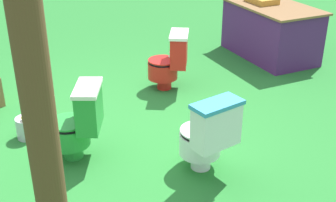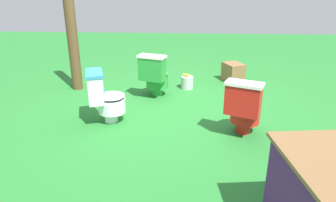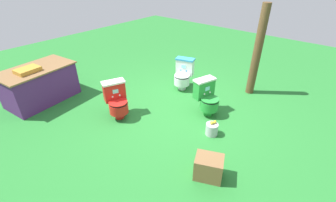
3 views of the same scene
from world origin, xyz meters
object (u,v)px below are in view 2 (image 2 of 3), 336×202
wooden_post (72,32)px  toilet_green (155,75)px  lemon_bucket (187,82)px  toilet_white (104,97)px  toilet_red (244,107)px  small_crate (233,72)px

wooden_post → toilet_green: bearing=167.0°
toilet_green → wooden_post: bearing=-174.8°
wooden_post → lemon_bucket: (-1.96, -0.13, -0.89)m
lemon_bucket → toilet_white: bearing=53.1°
toilet_red → toilet_white: size_ratio=1.00×
toilet_red → toilet_white: same height
toilet_red → small_crate: (-0.17, -2.21, -0.19)m
wooden_post → small_crate: size_ratio=5.08×
toilet_white → toilet_green: same height
toilet_red → wooden_post: bearing=171.7°
toilet_green → small_crate: bearing=51.5°
wooden_post → lemon_bucket: wooden_post is taller
toilet_red → wooden_post: wooden_post is taller
toilet_white → wooden_post: size_ratio=0.36×
small_crate → lemon_bucket: (0.87, 0.46, -0.06)m
wooden_post → small_crate: bearing=-168.2°
toilet_green → wooden_post: size_ratio=0.36×
toilet_red → small_crate: toilet_red is taller
toilet_red → toilet_white: bearing=-165.3°
toilet_white → lemon_bucket: 1.87m
wooden_post → toilet_red: bearing=148.6°
small_crate → toilet_green: bearing=33.3°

